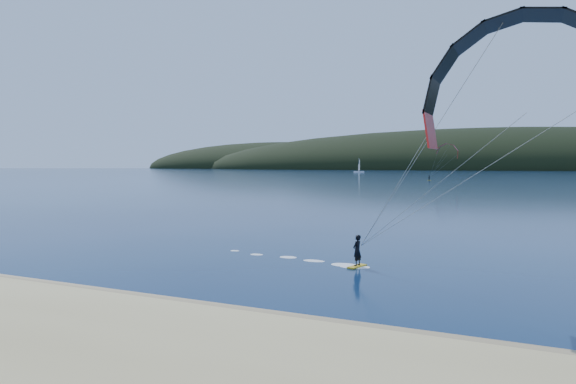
# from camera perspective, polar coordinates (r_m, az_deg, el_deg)

# --- Properties ---
(ground) EXTENTS (1800.00, 1800.00, 0.00)m
(ground) POSITION_cam_1_polar(r_m,az_deg,el_deg) (20.36, -17.97, -15.44)
(ground) COLOR #081C3C
(ground) RESTS_ON ground
(wet_sand) EXTENTS (220.00, 2.50, 0.10)m
(wet_sand) POSITION_cam_1_polar(r_m,az_deg,el_deg) (23.68, -10.34, -12.58)
(wet_sand) COLOR olive
(wet_sand) RESTS_ON ground
(headland) EXTENTS (1200.00, 310.00, 140.00)m
(headland) POSITION_cam_1_polar(r_m,az_deg,el_deg) (759.48, 24.16, 2.26)
(headland) COLOR black
(headland) RESTS_ON ground
(kitesurfer_near) EXTENTS (24.76, 9.49, 13.33)m
(kitesurfer_near) POSITION_cam_1_polar(r_m,az_deg,el_deg) (24.84, 23.88, 7.36)
(kitesurfer_near) COLOR gold
(kitesurfer_near) RESTS_ON ground
(kitesurfer_far) EXTENTS (13.21, 8.05, 14.13)m
(kitesurfer_far) POSITION_cam_1_polar(r_m,az_deg,el_deg) (214.86, 17.06, 3.94)
(kitesurfer_far) COLOR gold
(kitesurfer_far) RESTS_ON ground
(sailboat) EXTENTS (8.69, 5.87, 12.16)m
(sailboat) POSITION_cam_1_polar(r_m,az_deg,el_deg) (433.20, 7.80, 2.25)
(sailboat) COLOR white
(sailboat) RESTS_ON ground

